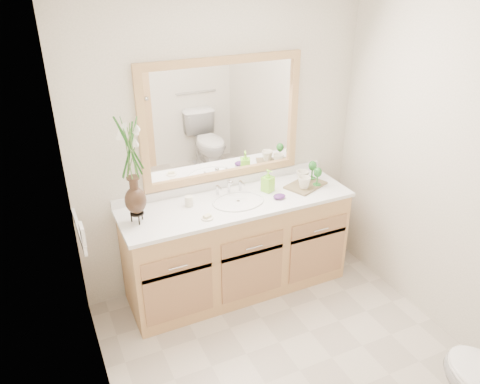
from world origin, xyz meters
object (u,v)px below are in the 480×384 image
flower_vase (131,158)px  soap_bottle (268,182)px  tray (306,185)px  tumbler (189,201)px

flower_vase → soap_bottle: (1.08, 0.05, -0.42)m
flower_vase → tray: bearing=-0.4°
flower_vase → tumbler: size_ratio=9.08×
soap_bottle → tray: soap_bottle is taller
flower_vase → tray: size_ratio=2.24×
soap_bottle → tray: 0.34m
flower_vase → tumbler: flower_vase is taller
tumbler → tray: 1.00m
tray → tumbler: bearing=152.9°
tumbler → soap_bottle: soap_bottle is taller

